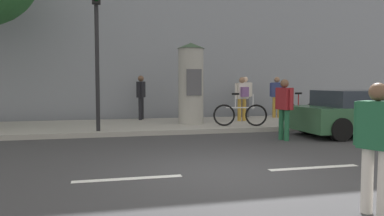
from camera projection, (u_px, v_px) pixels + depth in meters
The scene contains 14 objects.
ground_plane at pixel (227, 173), 6.73m from camera, with size 80.00×80.00×0.00m, color #38383A.
sidewalk_curb at pixel (161, 125), 13.51m from camera, with size 36.00×4.00×0.15m, color #9E9B93.
lane_markings at pixel (227, 173), 6.73m from camera, with size 25.80×0.16×0.01m.
traffic_light at pixel (97, 29), 11.08m from camera, with size 0.24×0.45×4.43m.
poster_column at pixel (191, 83), 13.46m from camera, with size 0.97×0.97×2.82m.
pedestrian_in_red_top at pixel (378, 137), 4.55m from camera, with size 0.49×0.53×1.58m.
pedestrian_near_pole at pixel (284, 104), 10.50m from camera, with size 0.32×0.66×1.67m.
pedestrian_with_bag at pixel (141, 94), 14.81m from camera, with size 0.39×0.61×1.70m.
pedestrian_in_light_jacket at pixel (277, 93), 15.66m from camera, with size 0.51×0.51×1.67m.
pedestrian_with_backpack at pixel (242, 95), 14.29m from camera, with size 0.59×0.44×1.64m.
pedestrian_in_dark_shirt at pixel (245, 93), 15.87m from camera, with size 0.61×0.29×1.68m.
bicycle_leaning at pixel (240, 114), 12.62m from camera, with size 1.72×0.54×1.09m.
bicycle_upright at pixel (301, 112), 13.45m from camera, with size 1.71×0.57×1.09m.
parked_car_dark at pixel (364, 113), 11.52m from camera, with size 4.24×1.99×1.35m.
Camera 1 is at (-2.19, -6.30, 1.59)m, focal length 35.92 mm.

